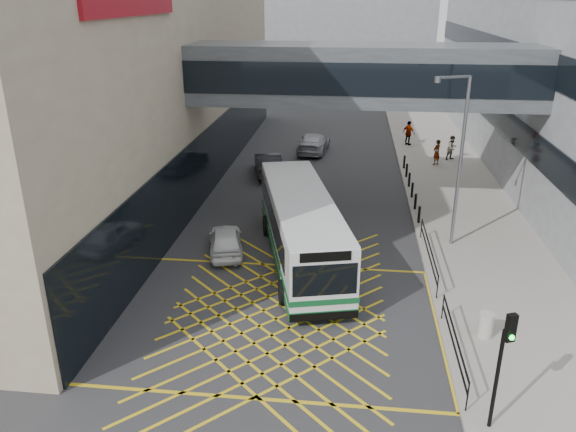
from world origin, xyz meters
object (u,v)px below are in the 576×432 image
(bus, at_px, (301,226))
(traffic_light, at_px, (503,355))
(car_silver, at_px, (313,142))
(street_lamp, at_px, (458,153))
(pedestrian_c, at_px, (409,133))
(car_dark, at_px, (268,164))
(pedestrian_a, at_px, (437,152))
(pedestrian_b, at_px, (452,148))
(litter_bin, at_px, (486,325))
(car_white, at_px, (226,240))

(bus, bearing_deg, traffic_light, -72.47)
(car_silver, bearing_deg, street_lamp, 120.13)
(car_silver, height_order, pedestrian_c, pedestrian_c)
(car_dark, distance_m, pedestrian_a, 11.91)
(pedestrian_c, bearing_deg, pedestrian_b, 167.18)
(pedestrian_a, distance_m, pedestrian_b, 1.95)
(traffic_light, distance_m, litter_bin, 5.09)
(pedestrian_b, bearing_deg, car_silver, 138.21)
(car_silver, distance_m, traffic_light, 30.20)
(pedestrian_c, bearing_deg, pedestrian_a, 147.55)
(car_white, bearing_deg, pedestrian_b, -140.89)
(car_dark, height_order, pedestrian_c, pedestrian_c)
(pedestrian_b, bearing_deg, street_lamp, -132.31)
(street_lamp, xyz_separation_m, pedestrian_a, (1.17, 13.76, -3.65))
(bus, relative_size, street_lamp, 1.45)
(bus, xyz_separation_m, pedestrian_b, (9.37, 17.49, -0.66))
(car_dark, xyz_separation_m, litter_bin, (10.42, -18.47, -0.15))
(car_white, xyz_separation_m, pedestrian_c, (10.17, 21.05, 0.47))
(car_white, xyz_separation_m, car_dark, (0.18, 12.42, 0.11))
(bus, bearing_deg, car_white, 159.53)
(traffic_light, bearing_deg, bus, 99.17)
(bus, relative_size, pedestrian_b, 6.61)
(traffic_light, height_order, pedestrian_a, traffic_light)
(litter_bin, height_order, pedestrian_a, pedestrian_a)
(street_lamp, bearing_deg, car_dark, 111.14)
(bus, distance_m, street_lamp, 7.88)
(car_dark, xyz_separation_m, pedestrian_b, (12.76, 4.65, 0.27))
(car_white, bearing_deg, bus, 159.70)
(car_silver, bearing_deg, traffic_light, 109.00)
(car_silver, relative_size, pedestrian_a, 2.79)
(car_silver, bearing_deg, litter_bin, 113.04)
(bus, xyz_separation_m, pedestrian_a, (8.09, 16.02, -0.64))
(street_lamp, relative_size, pedestrian_c, 4.16)
(traffic_light, bearing_deg, pedestrian_b, 61.38)
(car_dark, bearing_deg, bus, 91.16)
(bus, distance_m, pedestrian_a, 17.95)
(car_silver, height_order, traffic_light, traffic_light)
(street_lamp, relative_size, pedestrian_b, 4.57)
(bus, xyz_separation_m, street_lamp, (6.92, 2.26, 3.01))
(car_silver, relative_size, litter_bin, 5.56)
(car_white, distance_m, pedestrian_a, 19.48)
(bus, distance_m, car_white, 3.74)
(bus, xyz_separation_m, car_dark, (-3.39, 12.84, -0.93))
(pedestrian_a, xyz_separation_m, pedestrian_b, (1.29, 1.47, -0.02))
(car_dark, bearing_deg, street_lamp, 120.64)
(car_white, bearing_deg, car_silver, -112.20)
(pedestrian_b, bearing_deg, car_dark, 166.87)
(traffic_light, distance_m, pedestrian_b, 27.97)
(traffic_light, relative_size, litter_bin, 4.15)
(car_silver, bearing_deg, car_dark, 72.69)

